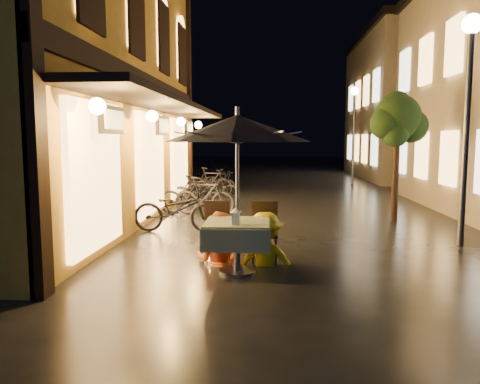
# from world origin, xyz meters

# --- Properties ---
(ground) EXTENTS (90.00, 90.00, 0.00)m
(ground) POSITION_xyz_m (0.00, 0.00, 0.00)
(ground) COLOR black
(ground) RESTS_ON ground
(west_building) EXTENTS (5.90, 11.40, 7.40)m
(west_building) POSITION_xyz_m (-5.72, 4.00, 3.71)
(west_building) COLOR #C48823
(west_building) RESTS_ON ground
(east_building_far) EXTENTS (7.30, 10.30, 7.30)m
(east_building_far) POSITION_xyz_m (7.49, 18.00, 3.66)
(east_building_far) COLOR #B5A492
(east_building_far) RESTS_ON ground
(street_tree) EXTENTS (1.43, 1.20, 3.15)m
(street_tree) POSITION_xyz_m (2.41, 4.51, 2.42)
(street_tree) COLOR black
(street_tree) RESTS_ON ground
(streetlamp_near) EXTENTS (0.36, 0.36, 4.23)m
(streetlamp_near) POSITION_xyz_m (3.00, 2.00, 2.92)
(streetlamp_near) COLOR #59595E
(streetlamp_near) RESTS_ON ground
(streetlamp_far) EXTENTS (0.36, 0.36, 4.23)m
(streetlamp_far) POSITION_xyz_m (3.00, 14.00, 2.92)
(streetlamp_far) COLOR #59595E
(streetlamp_far) RESTS_ON ground
(cafe_table) EXTENTS (0.99, 0.99, 0.78)m
(cafe_table) POSITION_xyz_m (-1.08, -0.10, 0.59)
(cafe_table) COLOR #59595E
(cafe_table) RESTS_ON ground
(patio_umbrella) EXTENTS (2.14, 2.14, 2.46)m
(patio_umbrella) POSITION_xyz_m (-1.08, -0.10, 2.15)
(patio_umbrella) COLOR #59595E
(patio_umbrella) RESTS_ON ground
(cafe_chair_left) EXTENTS (0.42, 0.42, 0.97)m
(cafe_chair_left) POSITION_xyz_m (-1.48, 0.63, 0.54)
(cafe_chair_left) COLOR black
(cafe_chair_left) RESTS_ON ground
(cafe_chair_right) EXTENTS (0.42, 0.42, 0.97)m
(cafe_chair_right) POSITION_xyz_m (-0.68, 0.63, 0.54)
(cafe_chair_right) COLOR black
(cafe_chair_right) RESTS_ON ground
(table_lantern) EXTENTS (0.16, 0.16, 0.25)m
(table_lantern) POSITION_xyz_m (-1.08, -0.39, 0.92)
(table_lantern) COLOR white
(table_lantern) RESTS_ON cafe_table
(person_orange) EXTENTS (0.93, 0.80, 1.64)m
(person_orange) POSITION_xyz_m (-1.42, 0.46, 0.82)
(person_orange) COLOR orange
(person_orange) RESTS_ON ground
(person_yellow) EXTENTS (1.11, 0.71, 1.63)m
(person_yellow) POSITION_xyz_m (-0.67, 0.43, 0.82)
(person_yellow) COLOR yellow
(person_yellow) RESTS_ON ground
(bicycle_0) EXTENTS (1.87, 0.67, 0.98)m
(bicycle_0) POSITION_xyz_m (-2.60, 2.87, 0.49)
(bicycle_0) COLOR black
(bicycle_0) RESTS_ON ground
(bicycle_1) EXTENTS (1.74, 0.85, 1.01)m
(bicycle_1) POSITION_xyz_m (-2.33, 5.10, 0.50)
(bicycle_1) COLOR black
(bicycle_1) RESTS_ON ground
(bicycle_2) EXTENTS (1.88, 0.73, 0.97)m
(bicycle_2) POSITION_xyz_m (-2.64, 5.24, 0.49)
(bicycle_2) COLOR black
(bicycle_2) RESTS_ON ground
(bicycle_3) EXTENTS (1.60, 0.73, 0.93)m
(bicycle_3) POSITION_xyz_m (-2.79, 6.65, 0.46)
(bicycle_3) COLOR black
(bicycle_3) RESTS_ON ground
(bicycle_4) EXTENTS (1.99, 1.28, 0.99)m
(bicycle_4) POSITION_xyz_m (-2.35, 7.09, 0.49)
(bicycle_4) COLOR black
(bicycle_4) RESTS_ON ground
(bicycle_5) EXTENTS (1.74, 1.04, 1.01)m
(bicycle_5) POSITION_xyz_m (-2.67, 9.07, 0.50)
(bicycle_5) COLOR black
(bicycle_5) RESTS_ON ground
(bicycle_6) EXTENTS (1.67, 1.13, 0.83)m
(bicycle_6) POSITION_xyz_m (-2.59, 10.00, 0.42)
(bicycle_6) COLOR black
(bicycle_6) RESTS_ON ground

